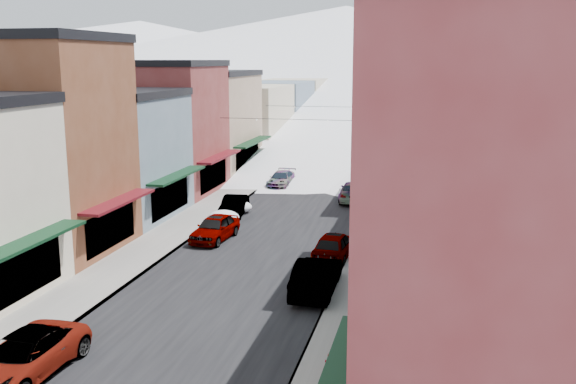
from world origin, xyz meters
The scene contains 33 objects.
road centered at (0.00, 60.00, 0.01)m, with size 10.00×160.00×0.01m, color black.
sidewalk_left centered at (-6.60, 60.00, 0.07)m, with size 3.20×160.00×0.15m, color gray.
sidewalk_right centered at (6.60, 60.00, 0.07)m, with size 3.20×160.00×0.15m, color gray.
curb_left centered at (-5.05, 60.00, 0.07)m, with size 0.10×160.00×0.15m, color slate.
curb_right centered at (5.05, 60.00, 0.07)m, with size 0.10×160.00×0.15m, color slate.
bldg_l_brick_near centered at (-13.69, 20.50, 6.26)m, with size 12.30×8.20×12.50m.
bldg_l_grayblue centered at (-13.19, 29.00, 4.51)m, with size 11.30×9.20×9.00m.
bldg_l_brick_far centered at (-14.19, 38.00, 5.51)m, with size 13.30×9.20×11.00m.
bldg_l_tan centered at (-13.19, 48.00, 5.01)m, with size 11.30×11.20×10.00m.
bldg_r_green centered at (13.19, 12.00, 4.76)m, with size 11.30×9.20×9.50m.
bldg_r_blue centered at (13.19, 21.00, 5.26)m, with size 11.30×9.20×10.50m.
bldg_r_cream centered at (13.69, 30.00, 4.51)m, with size 12.30×9.20×9.00m.
bldg_r_brick_far centered at (14.19, 39.00, 5.76)m, with size 13.30×9.20×11.50m.
bldg_r_tan centered at (13.19, 49.00, 4.76)m, with size 11.30×11.20×9.50m.
distant_blocks centered at (0.00, 83.00, 4.00)m, with size 34.00×55.00×8.00m.
mountain_ridge centered at (-19.47, 277.18, 14.36)m, with size 670.00×340.00×34.00m.
overhead_cables centered at (0.00, 47.50, 6.20)m, with size 16.40×15.04×0.04m.
car_white_suv centered at (-4.30, 6.62, 0.76)m, with size 2.52×5.47×1.52m, color silver.
car_silver_sedan centered at (-3.52, 24.87, 0.78)m, with size 1.85×4.59×1.56m, color #A9ACB2.
car_dark_hatch centered at (-4.30, 31.19, 0.71)m, with size 1.51×4.33×1.43m, color black.
car_silver_wagon centered at (-3.50, 42.54, 0.67)m, with size 1.88×4.62×1.34m, color #97999F.
car_green_sedan centered at (4.30, 17.16, 0.86)m, with size 1.82×5.22×1.72m, color black.
car_gray_suv centered at (4.30, 22.81, 0.78)m, with size 1.83×4.55×1.55m, color #95979D.
car_black_sedan centered at (3.50, 37.99, 0.78)m, with size 2.19×5.38×1.56m, color black.
car_lane_silver centered at (-1.96, 51.52, 0.71)m, with size 1.69×4.19×1.43m, color #AFB1B8.
car_lane_white centered at (0.60, 62.41, 0.70)m, with size 2.34×5.07×1.41m, color #BBBBBD.
fire_hydrant centered at (6.28, 9.20, 0.46)m, with size 0.40×0.30×0.68m.
trash_can centered at (5.56, 23.46, 0.70)m, with size 0.64×0.64×1.08m.
streetlamp_near centered at (6.24, 27.85, 2.70)m, with size 0.34×0.34×4.04m.
streetlamp_far centered at (5.69, 50.88, 2.62)m, with size 0.33×0.33×3.92m.
snow_pile_near centered at (-4.28, 7.56, 0.48)m, with size 2.38×2.67×1.01m.
snow_pile_mid centered at (-4.28, 29.02, 0.43)m, with size 2.14×2.52×0.91m.
snow_pile_far centered at (-4.28, 32.24, 0.43)m, with size 2.11×2.50×0.89m.
Camera 1 is at (9.49, -11.67, 11.01)m, focal length 40.00 mm.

